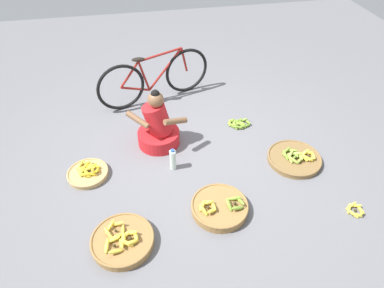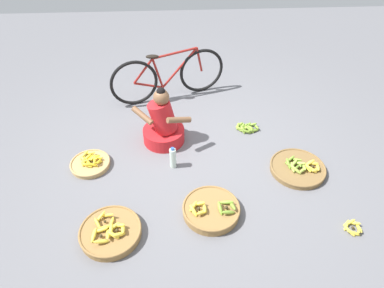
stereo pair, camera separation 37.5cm
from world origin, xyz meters
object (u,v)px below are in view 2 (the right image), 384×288
object	(u,v)px
banana_basket_near_vendor	(211,210)
loose_bananas_back_center	(353,228)
vendor_woman_front	(163,125)
loose_bananas_mid_right	(246,128)
water_bottle	(173,158)
bicycle_leaning	(169,76)
banana_basket_back_left	(298,168)
banana_basket_near_bicycle	(110,232)
banana_basket_back_right	(90,163)

from	to	relation	value
banana_basket_near_vendor	loose_bananas_back_center	xyz separation A→B (m)	(1.36, -0.27, -0.03)
loose_bananas_back_center	vendor_woman_front	bearing A→B (deg)	141.76
banana_basket_near_vendor	loose_bananas_back_center	size ratio (longest dim) A/B	2.89
banana_basket_near_vendor	loose_bananas_back_center	world-z (taller)	banana_basket_near_vendor
loose_bananas_mid_right	water_bottle	world-z (taller)	water_bottle
bicycle_leaning	banana_basket_back_left	xyz separation A→B (m)	(1.47, -1.64, -0.32)
vendor_woman_front	banana_basket_near_bicycle	size ratio (longest dim) A/B	1.31
banana_basket_back_right	loose_bananas_mid_right	distance (m)	2.03
banana_basket_back_right	banana_basket_near_bicycle	bearing A→B (deg)	-69.87
banana_basket_back_right	loose_bananas_mid_right	size ratio (longest dim) A/B	1.44
banana_basket_back_left	loose_bananas_mid_right	xyz separation A→B (m)	(-0.46, 0.79, -0.01)
banana_basket_near_vendor	water_bottle	size ratio (longest dim) A/B	2.06
bicycle_leaning	banana_basket_back_left	world-z (taller)	bicycle_leaning
banana_basket_near_bicycle	water_bottle	distance (m)	1.10
banana_basket_near_vendor	banana_basket_back_right	world-z (taller)	banana_basket_near_vendor
banana_basket_back_right	loose_bananas_back_center	distance (m)	2.90
banana_basket_back_left	loose_bananas_back_center	xyz separation A→B (m)	(0.30, -0.83, -0.01)
banana_basket_near_bicycle	banana_basket_back_right	size ratio (longest dim) A/B	1.28
banana_basket_back_right	water_bottle	size ratio (longest dim) A/B	1.63
banana_basket_near_vendor	water_bottle	distance (m)	0.80
bicycle_leaning	banana_basket_back_left	bearing A→B (deg)	-48.13
vendor_woman_front	banana_basket_near_bicycle	distance (m)	1.49
banana_basket_back_left	loose_bananas_back_center	size ratio (longest dim) A/B	3.13
banana_basket_near_bicycle	loose_bananas_mid_right	size ratio (longest dim) A/B	1.85
vendor_woman_front	banana_basket_near_vendor	size ratio (longest dim) A/B	1.33
vendor_woman_front	loose_bananas_back_center	world-z (taller)	vendor_woman_front
banana_basket_back_left	loose_bananas_mid_right	world-z (taller)	banana_basket_back_left
bicycle_leaning	banana_basket_near_bicycle	size ratio (longest dim) A/B	2.75
banana_basket_back_left	banana_basket_near_vendor	size ratio (longest dim) A/B	1.08
loose_bananas_mid_right	water_bottle	distance (m)	1.17
banana_basket_near_vendor	banana_basket_back_right	xyz separation A→B (m)	(-1.35, 0.77, -0.02)
banana_basket_back_left	banana_basket_back_right	size ratio (longest dim) A/B	1.37
banana_basket_near_bicycle	water_bottle	size ratio (longest dim) A/B	2.09
bicycle_leaning	banana_basket_near_vendor	size ratio (longest dim) A/B	2.79
banana_basket_near_bicycle	banana_basket_near_vendor	bearing A→B (deg)	11.92
bicycle_leaning	loose_bananas_back_center	distance (m)	3.06
banana_basket_back_right	vendor_woman_front	bearing A→B (deg)	25.73
banana_basket_near_vendor	water_bottle	bearing A→B (deg)	118.07
vendor_woman_front	loose_bananas_mid_right	world-z (taller)	vendor_woman_front
banana_basket_back_left	water_bottle	world-z (taller)	water_bottle
bicycle_leaning	banana_basket_near_bicycle	bearing A→B (deg)	-103.52
banana_basket_near_bicycle	banana_basket_back_right	bearing A→B (deg)	110.13
banana_basket_back_left	loose_bananas_back_center	bearing A→B (deg)	-70.00
banana_basket_near_bicycle	banana_basket_back_right	world-z (taller)	banana_basket_near_bicycle
vendor_woman_front	water_bottle	world-z (taller)	vendor_woman_front
banana_basket_near_bicycle	banana_basket_back_left	bearing A→B (deg)	20.37
banana_basket_near_vendor	vendor_woman_front	bearing A→B (deg)	112.31
vendor_woman_front	water_bottle	size ratio (longest dim) A/B	2.73
banana_basket_near_vendor	loose_bananas_mid_right	distance (m)	1.47
water_bottle	banana_basket_back_right	bearing A→B (deg)	176.22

